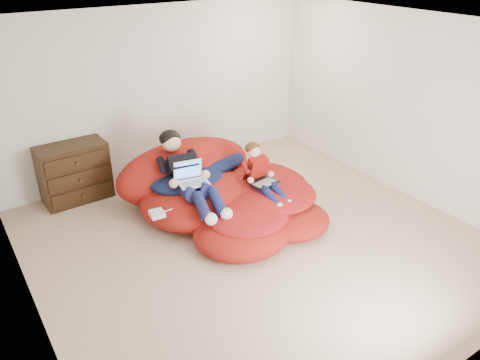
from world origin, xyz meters
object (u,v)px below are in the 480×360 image
object	(u,v)px
beanbag_pile	(223,194)
older_boy	(185,170)
laptop_black	(260,177)
dresser	(75,173)
laptop_white	(191,177)
younger_boy	(261,172)

from	to	relation	value
beanbag_pile	older_boy	xyz separation A→B (m)	(-0.47, 0.13, 0.42)
beanbag_pile	laptop_black	size ratio (longest dim) A/B	5.96
dresser	laptop_white	distance (m)	1.81
beanbag_pile	younger_boy	distance (m)	0.61
dresser	laptop_black	distance (m)	2.59
younger_boy	older_boy	bearing A→B (deg)	150.99
older_boy	laptop_black	xyz separation A→B (m)	(0.84, -0.46, -0.13)
beanbag_pile	older_boy	bearing A→B (deg)	164.44
dresser	older_boy	world-z (taller)	older_boy
older_boy	younger_boy	distance (m)	0.96
beanbag_pile	older_boy	distance (m)	0.65
older_boy	younger_boy	size ratio (longest dim) A/B	1.67
dresser	younger_boy	distance (m)	2.59
beanbag_pile	laptop_white	distance (m)	0.61
older_boy	laptop_black	size ratio (longest dim) A/B	3.37
younger_boy	dresser	bearing A→B (deg)	137.02
older_boy	younger_boy	world-z (taller)	older_boy
dresser	laptop_black	world-z (taller)	dresser
dresser	younger_boy	world-z (taller)	younger_boy
older_boy	beanbag_pile	bearing A→B (deg)	-15.56
beanbag_pile	older_boy	size ratio (longest dim) A/B	1.77
dresser	beanbag_pile	distance (m)	2.10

